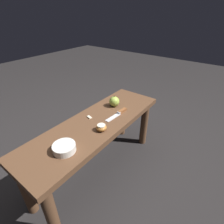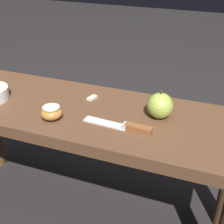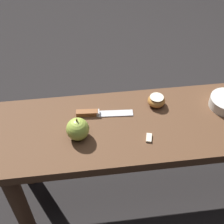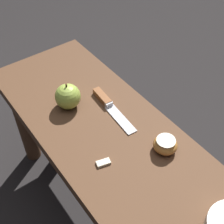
{
  "view_description": "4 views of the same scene",
  "coord_description": "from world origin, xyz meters",
  "px_view_note": "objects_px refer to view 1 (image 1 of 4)",
  "views": [
    {
      "loc": [
        0.74,
        0.7,
        1.17
      ],
      "look_at": [
        -0.13,
        0.04,
        0.51
      ],
      "focal_mm": 28.0,
      "sensor_mm": 36.0,
      "label": 1
    },
    {
      "loc": [
        -0.42,
        0.82,
        0.99
      ],
      "look_at": [
        -0.13,
        0.04,
        0.51
      ],
      "focal_mm": 50.0,
      "sensor_mm": 36.0,
      "label": 2
    },
    {
      "loc": [
        -0.23,
        -0.77,
        1.35
      ],
      "look_at": [
        -0.13,
        0.04,
        0.51
      ],
      "focal_mm": 50.0,
      "sensor_mm": 36.0,
      "label": 3
    },
    {
      "loc": [
        0.4,
        -0.35,
        1.19
      ],
      "look_at": [
        -0.13,
        0.04,
        0.51
      ],
      "focal_mm": 50.0,
      "sensor_mm": 36.0,
      "label": 4
    }
  ],
  "objects_px": {
    "apple_whole": "(114,101)",
    "knife": "(119,113)",
    "apple_cut": "(101,127)",
    "bowl": "(64,148)",
    "wooden_bench": "(97,132)"
  },
  "relations": [
    {
      "from": "apple_whole",
      "to": "bowl",
      "type": "xyz_separation_m",
      "value": [
        0.59,
        0.09,
        -0.02
      ]
    },
    {
      "from": "apple_whole",
      "to": "wooden_bench",
      "type": "bearing_deg",
      "value": 7.77
    },
    {
      "from": "apple_cut",
      "to": "bowl",
      "type": "height_order",
      "value": "same"
    },
    {
      "from": "knife",
      "to": "apple_cut",
      "type": "bearing_deg",
      "value": 9.97
    },
    {
      "from": "wooden_bench",
      "to": "apple_whole",
      "type": "distance_m",
      "value": 0.3
    },
    {
      "from": "knife",
      "to": "bowl",
      "type": "xyz_separation_m",
      "value": [
        0.51,
        -0.02,
        0.01
      ]
    },
    {
      "from": "knife",
      "to": "apple_whole",
      "type": "bearing_deg",
      "value": -121.12
    },
    {
      "from": "apple_whole",
      "to": "apple_cut",
      "type": "height_order",
      "value": "apple_whole"
    },
    {
      "from": "apple_cut",
      "to": "bowl",
      "type": "xyz_separation_m",
      "value": [
        0.27,
        -0.04,
        -0.0
      ]
    },
    {
      "from": "wooden_bench",
      "to": "bowl",
      "type": "bearing_deg",
      "value": 8.79
    },
    {
      "from": "knife",
      "to": "bowl",
      "type": "distance_m",
      "value": 0.51
    },
    {
      "from": "apple_whole",
      "to": "knife",
      "type": "bearing_deg",
      "value": 54.83
    },
    {
      "from": "knife",
      "to": "apple_cut",
      "type": "distance_m",
      "value": 0.24
    },
    {
      "from": "apple_cut",
      "to": "bowl",
      "type": "relative_size",
      "value": 0.54
    },
    {
      "from": "wooden_bench",
      "to": "bowl",
      "type": "xyz_separation_m",
      "value": [
        0.32,
        0.05,
        0.11
      ]
    }
  ]
}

